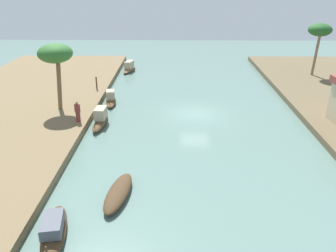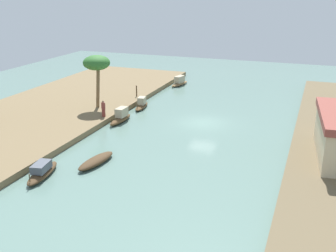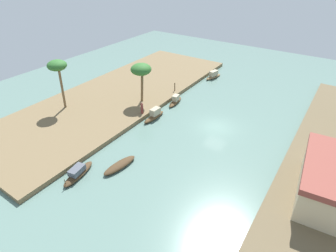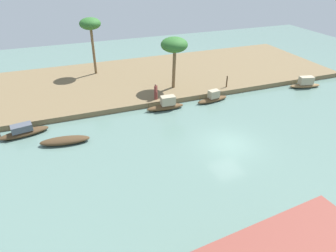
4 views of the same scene
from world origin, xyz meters
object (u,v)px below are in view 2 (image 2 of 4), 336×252
object	(u,v)px
sampan_upstream_small	(96,161)
palm_tree_left_near	(97,64)
sampan_open_hull	(42,171)
mooring_post	(137,91)
sampan_with_red_awning	(142,104)
sampan_with_tall_canopy	(179,82)
person_on_near_bank	(103,109)
sampan_near_left_bank	(121,117)

from	to	relation	value
sampan_upstream_small	palm_tree_left_near	xyz separation A→B (m)	(-11.91, -6.51, 4.84)
sampan_open_hull	palm_tree_left_near	world-z (taller)	palm_tree_left_near
sampan_upstream_small	mooring_post	xyz separation A→B (m)	(-17.40, -4.68, 0.88)
mooring_post	sampan_with_red_awning	bearing A→B (deg)	34.49
sampan_open_hull	mooring_post	bearing A→B (deg)	175.97
sampan_upstream_small	sampan_with_tall_canopy	size ratio (longest dim) A/B	1.07
sampan_upstream_small	sampan_with_tall_canopy	world-z (taller)	sampan_with_tall_canopy
person_on_near_bank	mooring_post	size ratio (longest dim) A/B	1.29
sampan_with_red_awning	mooring_post	bearing A→B (deg)	-152.83
person_on_near_bank	palm_tree_left_near	size ratio (longest dim) A/B	0.30
sampan_upstream_small	sampan_with_tall_canopy	xyz separation A→B (m)	(-26.40, -2.54, 0.21)
sampan_with_red_awning	sampan_with_tall_canopy	bearing A→B (deg)	170.92
sampan_with_tall_canopy	sampan_with_red_awning	distance (m)	11.61
sampan_with_tall_canopy	sampan_open_hull	size ratio (longest dim) A/B	0.92
sampan_upstream_small	person_on_near_bank	bearing A→B (deg)	-146.51
sampan_near_left_bank	palm_tree_left_near	xyz separation A→B (m)	(-2.25, -3.69, 4.61)
sampan_upstream_small	sampan_with_red_awning	size ratio (longest dim) A/B	1.11
sampan_with_tall_canopy	mooring_post	size ratio (longest dim) A/B	2.95
sampan_upstream_small	palm_tree_left_near	distance (m)	14.41
sampan_upstream_small	sampan_with_tall_canopy	distance (m)	26.53
sampan_open_hull	sampan_near_left_bank	bearing A→B (deg)	171.43
person_on_near_bank	palm_tree_left_near	distance (m)	5.19
sampan_near_left_bank	sampan_with_tall_canopy	bearing A→B (deg)	-178.39
sampan_with_red_awning	palm_tree_left_near	bearing A→B (deg)	-58.68
sampan_with_red_awning	mooring_post	distance (m)	3.24
sampan_near_left_bank	sampan_open_hull	distance (m)	12.80
palm_tree_left_near	sampan_upstream_small	bearing A→B (deg)	28.66
sampan_near_left_bank	person_on_near_bank	size ratio (longest dim) A/B	2.31
palm_tree_left_near	sampan_with_red_awning	bearing A→B (deg)	128.63
mooring_post	sampan_near_left_bank	bearing A→B (deg)	13.50
sampan_near_left_bank	palm_tree_left_near	bearing A→B (deg)	-118.81
sampan_upstream_small	sampan_with_red_awning	distance (m)	15.08
mooring_post	sampan_open_hull	bearing A→B (deg)	6.18
sampan_with_tall_canopy	sampan_upstream_small	bearing A→B (deg)	18.43
sampan_upstream_small	person_on_near_bank	size ratio (longest dim) A/B	2.44
palm_tree_left_near	sampan_near_left_bank	bearing A→B (deg)	58.61
sampan_with_tall_canopy	palm_tree_left_near	size ratio (longest dim) A/B	0.68
mooring_post	palm_tree_left_near	world-z (taller)	palm_tree_left_near
sampan_with_tall_canopy	person_on_near_bank	distance (m)	17.36
sampan_with_tall_canopy	sampan_near_left_bank	bearing A→B (deg)	11.97
sampan_near_left_bank	sampan_open_hull	world-z (taller)	sampan_near_left_bank
sampan_with_tall_canopy	sampan_with_red_awning	world-z (taller)	sampan_with_tall_canopy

